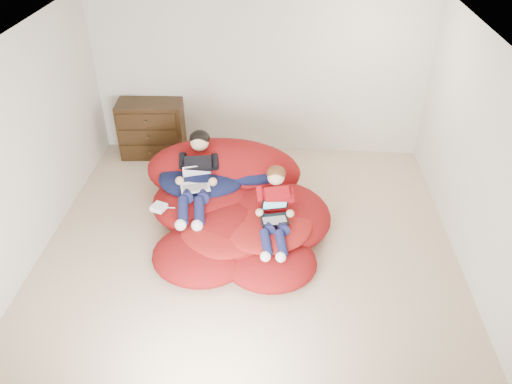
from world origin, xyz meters
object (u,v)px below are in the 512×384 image
younger_boy (275,206)px  laptop_black (275,213)px  beanbag_pile (234,206)px  older_boy (197,172)px  dresser (152,129)px  laptop_white (196,180)px

younger_boy → laptop_black: size_ratio=2.60×
beanbag_pile → older_boy: 0.64m
dresser → younger_boy: younger_boy is taller
beanbag_pile → laptop_white: 0.59m
dresser → laptop_white: 1.98m
dresser → laptop_black: bearing=-48.5°
older_boy → laptop_black: size_ratio=3.33×
older_boy → laptop_black: bearing=-32.1°
younger_boy → laptop_white: younger_boy is taller
younger_boy → laptop_black: (0.00, -0.04, -0.07)m
dresser → older_boy: older_boy is taller
older_boy → dresser: bearing=121.3°
younger_boy → older_boy: bearing=149.6°
laptop_white → older_boy: bearing=90.0°
dresser → laptop_white: (0.98, -1.71, 0.19)m
older_boy → beanbag_pile: bearing=-14.9°
dresser → younger_boy: (1.98, -2.20, 0.19)m
older_boy → laptop_white: older_boy is taller
laptop_white → beanbag_pile: bearing=-2.6°
dresser → beanbag_pile: (1.45, -1.74, -0.17)m
older_boy → younger_boy: bearing=-30.4°
laptop_white → laptop_black: (1.00, -0.52, -0.08)m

